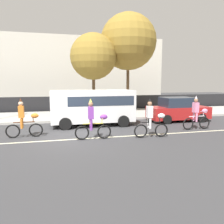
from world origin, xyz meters
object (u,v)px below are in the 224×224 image
object	(u,v)px
parade_cyclist_purple	(93,122)
parade_cyclist_zebra	(152,120)
parked_van_white	(94,105)
parade_cyclist_orange	(24,120)
parked_car_red	(178,110)
parade_cyclist_pink	(197,115)

from	to	relation	value
parade_cyclist_purple	parade_cyclist_zebra	world-z (taller)	same
parade_cyclist_zebra	parked_van_white	bearing A→B (deg)	121.09
parade_cyclist_purple	parked_van_white	xyz separation A→B (m)	(0.55, 3.39, 0.44)
parade_cyclist_orange	parade_cyclist_zebra	distance (m)	6.16
parade_cyclist_orange	parade_cyclist_purple	xyz separation A→B (m)	(3.19, -1.15, 0.00)
parade_cyclist_zebra	parked_car_red	xyz separation A→B (m)	(3.61, 3.77, -0.06)
parade_cyclist_orange	parade_cyclist_purple	bearing A→B (deg)	-19.79
parade_cyclist_purple	parade_cyclist_pink	size ratio (longest dim) A/B	1.00
parade_cyclist_zebra	parade_cyclist_pink	distance (m)	3.42
parade_cyclist_zebra	parked_van_white	distance (m)	4.35
parade_cyclist_orange	parked_car_red	size ratio (longest dim) A/B	0.47
parade_cyclist_purple	parade_cyclist_pink	world-z (taller)	same
parade_cyclist_orange	parked_van_white	bearing A→B (deg)	30.93
parked_van_white	parade_cyclist_orange	bearing A→B (deg)	-149.07
parade_cyclist_pink	parade_cyclist_zebra	bearing A→B (deg)	-161.48
parade_cyclist_zebra	parade_cyclist_purple	bearing A→B (deg)	173.52
parade_cyclist_orange	parade_cyclist_pink	bearing A→B (deg)	-2.34
parade_cyclist_zebra	parade_cyclist_pink	bearing A→B (deg)	18.52
parade_cyclist_orange	parked_car_red	xyz separation A→B (m)	(9.58, 2.30, -0.06)
parked_car_red	parade_cyclist_zebra	bearing A→B (deg)	-133.74
parade_cyclist_orange	parked_van_white	xyz separation A→B (m)	(3.74, 2.24, 0.44)
parade_cyclist_orange	parade_cyclist_zebra	world-z (taller)	same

